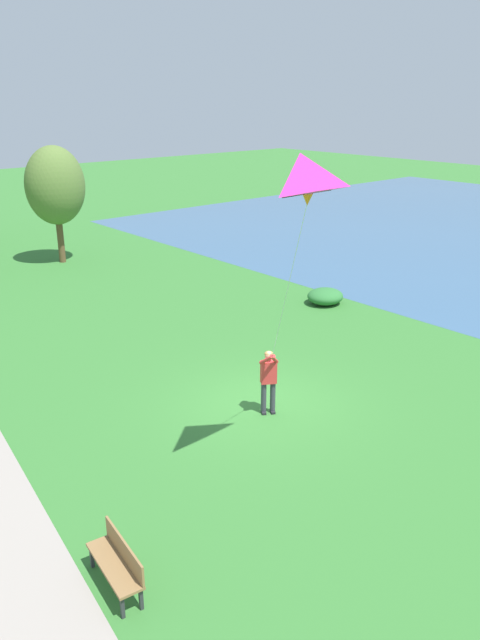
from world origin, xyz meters
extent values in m
plane|color=#33702D|center=(0.00, 0.00, 0.00)|extent=(120.00, 120.00, 0.00)
cube|color=#232328|center=(-0.10, -0.53, 0.03)|extent=(0.22, 0.26, 0.06)
cylinder|color=#383842|center=(-0.09, -0.51, 0.45)|extent=(0.14, 0.14, 0.82)
cube|color=#232328|center=(-0.31, -0.40, 0.03)|extent=(0.22, 0.26, 0.06)
cylinder|color=#383842|center=(-0.30, -0.38, 0.45)|extent=(0.14, 0.14, 0.82)
cube|color=red|center=(-0.20, -0.45, 1.16)|extent=(0.46, 0.40, 0.60)
sphere|color=tan|center=(-0.20, -0.45, 1.62)|extent=(0.22, 0.22, 0.22)
ellipsoid|color=olive|center=(-0.19, -0.43, 1.66)|extent=(0.31, 0.31, 0.13)
cylinder|color=red|center=(-0.24, -0.68, 1.61)|extent=(0.53, 0.35, 0.43)
cylinder|color=red|center=(-0.39, -0.59, 1.61)|extent=(0.12, 0.56, 0.43)
sphere|color=tan|center=(-0.40, -0.77, 1.74)|extent=(0.10, 0.10, 0.10)
pyramid|color=#E02D9E|center=(-1.83, -2.85, 6.43)|extent=(1.43, 0.53, 0.68)
cone|color=orange|center=(-1.82, -3.07, 6.01)|extent=(0.21, 0.21, 0.22)
cylinder|color=black|center=(-1.82, -3.07, 6.12)|extent=(1.34, 0.08, 0.02)
cylinder|color=silver|center=(-1.11, -1.92, 3.85)|extent=(1.44, 2.31, 4.23)
cube|color=olive|center=(-6.30, -3.17, 0.45)|extent=(0.64, 1.55, 0.05)
cube|color=olive|center=(-6.11, -3.20, 0.68)|extent=(0.24, 1.49, 0.40)
cube|color=#2D2D33|center=(-6.55, -3.81, 0.23)|extent=(0.07, 0.07, 0.45)
cube|color=#2D2D33|center=(-6.23, -3.86, 0.23)|extent=(0.07, 0.07, 0.45)
cube|color=#2D2D33|center=(-6.37, -2.49, 0.23)|extent=(0.07, 0.07, 0.45)
cube|color=#2D2D33|center=(-6.05, -2.53, 0.23)|extent=(0.07, 0.07, 0.45)
cylinder|color=brown|center=(2.74, 17.44, 1.22)|extent=(0.32, 0.32, 2.44)
ellipsoid|color=#567033|center=(2.74, 17.44, 3.75)|extent=(2.86, 2.53, 3.72)
ellipsoid|color=#2D7033|center=(7.65, 4.53, 0.31)|extent=(1.47, 1.36, 0.62)
camera|label=1|loc=(-10.10, -10.71, 7.79)|focal=34.54mm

